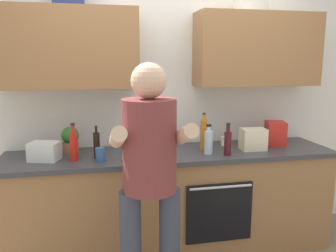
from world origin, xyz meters
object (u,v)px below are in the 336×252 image
Objects in this scene: bottle_soy at (97,145)px; mixing_bowl at (151,147)px; bottle_soda at (128,145)px; cup_coffee at (225,141)px; grocery_bag_rice at (253,139)px; grocery_bag_produce at (44,151)px; person_standing at (150,172)px; bottle_juice at (204,134)px; bottle_hotsauce at (74,146)px; potted_herb at (70,140)px; grocery_bag_crisps at (275,133)px; bottle_wine at (228,142)px; bottle_water at (209,141)px; cup_tea at (100,155)px.

bottle_soy reaches higher than mixing_bowl.
bottle_soda reaches higher than cup_coffee.
grocery_bag_rice is 1.75m from grocery_bag_produce.
person_standing reaches higher than cup_coffee.
mixing_bowl is at bearing 5.95° from grocery_bag_produce.
mixing_bowl is at bearing 172.41° from grocery_bag_rice.
bottle_juice reaches higher than bottle_hotsauce.
cup_coffee is 1.59m from grocery_bag_produce.
person_standing is 7.73× the size of grocery_bag_rice.
grocery_bag_crisps is (1.86, -0.07, -0.01)m from potted_herb.
bottle_wine is at bearing -5.89° from grocery_bag_produce.
mixing_bowl is at bearing -8.62° from potted_herb.
mixing_bowl is at bearing -173.23° from cup_coffee.
potted_herb is at bearing 174.09° from bottle_juice.
bottle_water is 2.92× the size of cup_coffee.
bottle_soda is 1.38× the size of grocery_bag_rice.
grocery_bag_rice is at bearing -49.13° from cup_coffee.
person_standing is 0.98m from bottle_juice.
grocery_bag_rice reaches higher than cup_coffee.
bottle_soy is 1.35m from grocery_bag_rice.
person_standing is at bearing -43.93° from grocery_bag_produce.
bottle_hotsauce is at bearing -178.84° from grocery_bag_rice.
bottle_soy is 0.12m from cup_tea.
cup_coffee is at bearing 71.80° from bottle_wine.
bottle_soda is 1.48× the size of mixing_bowl.
grocery_bag_rice is at bearing 33.51° from person_standing.
potted_herb is 1.04× the size of grocery_bag_rice.
cup_coffee is (0.24, 0.10, -0.10)m from bottle_juice.
bottle_hotsauce is (-0.50, 0.65, 0.04)m from person_standing.
bottle_soda is 0.43m from bottle_hotsauce.
grocery_bag_rice is (0.89, -0.12, 0.06)m from mixing_bowl.
bottle_soy is at bearing 176.31° from bottle_water.
cup_tea is at bearing -15.83° from grocery_bag_produce.
person_standing is 8.29× the size of mixing_bowl.
bottle_wine reaches higher than mixing_bowl.
bottle_water is (-0.01, -0.15, -0.03)m from bottle_juice.
grocery_bag_rice is (1.35, -0.01, -0.01)m from bottle_soy.
grocery_bag_produce is (-0.23, 0.06, -0.05)m from bottle_hotsauce.
cup_coffee is 0.40× the size of grocery_bag_crisps.
person_standing is at bearing -147.95° from grocery_bag_crisps.
grocery_bag_rice is at bearing -13.69° from bottle_juice.
bottle_wine is 1.36× the size of mixing_bowl.
bottle_wine is 0.31m from grocery_bag_rice.
potted_herb reaches higher than mixing_bowl.
bottle_juice is 0.48m from mixing_bowl.
grocery_bag_rice is at bearing -8.03° from potted_herb.
potted_herb is at bearing 171.38° from mixing_bowl.
cup_tea is 1.63m from grocery_bag_crisps.
person_standing is 19.14× the size of cup_coffee.
bottle_soy is at bearing 104.61° from cup_tea.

